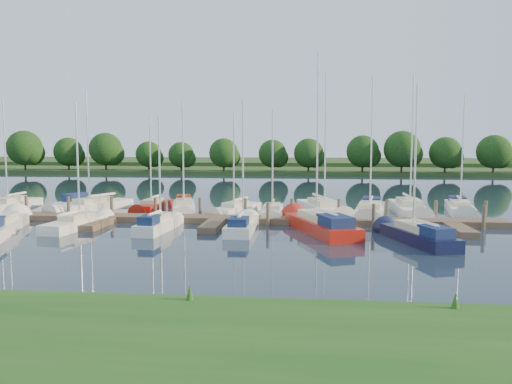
# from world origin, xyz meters

# --- Properties ---
(ground) EXTENTS (260.00, 260.00, 0.00)m
(ground) POSITION_xyz_m (0.00, 0.00, 0.00)
(ground) COLOR #1A2835
(ground) RESTS_ON ground
(near_bank) EXTENTS (90.00, 10.00, 0.50)m
(near_bank) POSITION_xyz_m (0.00, -16.00, 0.25)
(near_bank) COLOR #194714
(near_bank) RESTS_ON ground
(dock) EXTENTS (40.00, 6.00, 0.40)m
(dock) POSITION_xyz_m (0.00, 7.31, 0.20)
(dock) COLOR brown
(dock) RESTS_ON ground
(mooring_pilings) EXTENTS (38.24, 2.84, 2.00)m
(mooring_pilings) POSITION_xyz_m (0.00, 8.43, 0.60)
(mooring_pilings) COLOR #473D33
(mooring_pilings) RESTS_ON ground
(far_shore) EXTENTS (180.00, 30.00, 0.60)m
(far_shore) POSITION_xyz_m (0.00, 75.00, 0.30)
(far_shore) COLOR #243F18
(far_shore) RESTS_ON ground
(distant_hill) EXTENTS (220.00, 40.00, 1.40)m
(distant_hill) POSITION_xyz_m (0.00, 100.00, 0.70)
(distant_hill) COLOR #385324
(distant_hill) RESTS_ON ground
(treeline) EXTENTS (147.90, 9.00, 8.23)m
(treeline) POSITION_xyz_m (-2.01, 61.75, 4.03)
(treeline) COLOR #38281C
(treeline) RESTS_ON ground
(sailboat_n_0) EXTENTS (2.04, 7.58, 9.80)m
(sailboat_n_0) POSITION_xyz_m (-18.86, 12.42, 0.28)
(sailboat_n_0) COLOR white
(sailboat_n_0) RESTS_ON ground
(motorboat) EXTENTS (2.81, 4.86, 1.54)m
(motorboat) POSITION_xyz_m (-14.19, 14.69, 0.33)
(motorboat) COLOR white
(motorboat) RESTS_ON ground
(sailboat_n_2) EXTENTS (4.75, 7.92, 10.38)m
(sailboat_n_2) POSITION_xyz_m (-11.75, 12.79, 0.27)
(sailboat_n_2) COLOR white
(sailboat_n_2) RESTS_ON ground
(sailboat_n_3) EXTENTS (1.89, 6.44, 8.27)m
(sailboat_n_3) POSITION_xyz_m (-6.78, 13.61, 0.27)
(sailboat_n_3) COLOR #A91A0F
(sailboat_n_3) RESTS_ON ground
(sailboat_n_4) EXTENTS (3.20, 7.40, 9.46)m
(sailboat_n_4) POSITION_xyz_m (-3.85, 12.85, 0.32)
(sailboat_n_4) COLOR white
(sailboat_n_4) RESTS_ON ground
(sailboat_n_5) EXTENTS (3.53, 6.50, 8.47)m
(sailboat_n_5) POSITION_xyz_m (0.55, 12.29, 0.27)
(sailboat_n_5) COLOR white
(sailboat_n_5) RESTS_ON ground
(sailboat_n_6) EXTENTS (1.76, 6.65, 8.53)m
(sailboat_n_6) POSITION_xyz_m (3.64, 11.07, 0.27)
(sailboat_n_6) COLOR white
(sailboat_n_6) RESTS_ON ground
(sailboat_n_7) EXTENTS (4.18, 9.16, 11.59)m
(sailboat_n_7) POSITION_xyz_m (7.64, 12.79, 0.28)
(sailboat_n_7) COLOR white
(sailboat_n_7) RESTS_ON ground
(sailboat_n_8) EXTENTS (3.35, 8.91, 11.16)m
(sailboat_n_8) POSITION_xyz_m (11.27, 12.12, 0.32)
(sailboat_n_8) COLOR white
(sailboat_n_8) RESTS_ON ground
(sailboat_n_9) EXTENTS (2.23, 8.89, 11.43)m
(sailboat_n_9) POSITION_xyz_m (14.49, 13.25, 0.28)
(sailboat_n_9) COLOR white
(sailboat_n_9) RESTS_ON ground
(sailboat_n_10) EXTENTS (3.09, 7.96, 9.95)m
(sailboat_n_10) POSITION_xyz_m (18.92, 14.96, 0.31)
(sailboat_n_10) COLOR white
(sailboat_n_10) RESTS_ON ground
(sailboat_s_1) EXTENTS (2.36, 6.83, 8.72)m
(sailboat_s_1) POSITION_xyz_m (-9.04, 4.37, 0.27)
(sailboat_s_1) COLOR white
(sailboat_s_1) RESTS_ON ground
(sailboat_s_2) EXTENTS (1.80, 5.97, 7.89)m
(sailboat_s_2) POSITION_xyz_m (-3.33, 3.88, 0.33)
(sailboat_s_2) COLOR white
(sailboat_s_2) RESTS_ON ground
(sailboat_s_3) EXTENTS (1.64, 6.83, 8.87)m
(sailboat_s_3) POSITION_xyz_m (2.11, 4.43, 0.32)
(sailboat_s_3) COLOR white
(sailboat_s_3) RESTS_ON ground
(sailboat_s_4) EXTENTS (4.84, 9.25, 11.91)m
(sailboat_s_4) POSITION_xyz_m (7.09, 4.76, 0.34)
(sailboat_s_4) COLOR #A91A0F
(sailboat_s_4) RESTS_ON ground
(sailboat_s_5) EXTENTS (3.55, 7.24, 9.42)m
(sailboat_s_5) POSITION_xyz_m (12.56, 1.56, 0.33)
(sailboat_s_5) COLOR black
(sailboat_s_5) RESTS_ON ground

